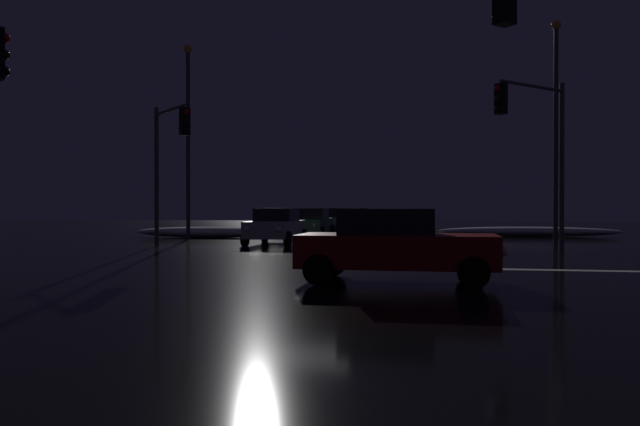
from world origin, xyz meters
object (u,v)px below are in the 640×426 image
sedan_white (348,218)px  streetlamp_right_near (556,116)px  sedan_gray (326,221)px  traffic_signal_ne (537,133)px  sedan_silver (276,226)px  traffic_signal_nw (168,149)px  sedan_black (358,217)px  sedan_orange (342,219)px  streetlamp_left_near (188,128)px  sedan_green (311,223)px  sedan_red_crossing (395,245)px

sedan_white → streetlamp_right_near: streetlamp_right_near is taller
sedan_gray → traffic_signal_ne: bearing=-55.1°
sedan_silver → traffic_signal_nw: 5.59m
sedan_gray → sedan_black: (-0.14, 17.69, 0.00)m
sedan_orange → streetlamp_left_near: streetlamp_left_near is taller
sedan_green → sedan_orange: size_ratio=1.00×
traffic_signal_nw → sedan_silver: bearing=34.7°
sedan_silver → sedan_red_crossing: 14.37m
sedan_green → sedan_silver: bearing=-92.1°
sedan_gray → traffic_signal_ne: size_ratio=0.69×
sedan_gray → streetlamp_left_near: 11.22m
sedan_orange → sedan_gray: bearing=-90.6°
traffic_signal_nw → sedan_green: bearing=66.3°
sedan_white → streetlamp_right_near: size_ratio=0.43×
sedan_black → streetlamp_right_near: bearing=-65.1°
sedan_gray → sedan_orange: bearing=89.4°
traffic_signal_nw → sedan_orange: bearing=79.3°
sedan_orange → streetlamp_right_near: (11.96, -15.00, 4.95)m
sedan_silver → sedan_orange: bearing=89.3°
sedan_gray → streetlamp_left_near: (-5.58, -8.47, 4.80)m
sedan_orange → sedan_red_crossing: 32.11m
sedan_green → traffic_signal_nw: size_ratio=0.75×
sedan_gray → streetlamp_right_near: bearing=-35.2°
streetlamp_right_near → streetlamp_left_near: bearing=180.0°
sedan_white → sedan_silver: bearing=-89.8°
sedan_green → traffic_signal_nw: bearing=-113.7°
sedan_orange → streetlamp_left_near: bearing=-110.6°
sedan_white → streetlamp_left_near: streetlamp_left_near is taller
sedan_black → streetlamp_right_near: size_ratio=0.43×
sedan_white → streetlamp_left_near: (-5.35, -20.32, 4.80)m
sedan_black → streetlamp_left_near: (-5.44, -26.17, 4.80)m
sedan_green → sedan_red_crossing: 20.45m
sedan_silver → traffic_signal_nw: size_ratio=0.75×
sedan_gray → sedan_black: same height
traffic_signal_nw → sedan_red_crossing: bearing=-46.9°
streetlamp_left_near → streetlamp_right_near: streetlamp_right_near is taller
traffic_signal_nw → streetlamp_left_near: streetlamp_left_near is taller
streetlamp_left_near → streetlamp_right_near: bearing=0.0°
sedan_orange → streetlamp_left_near: size_ratio=0.44×
sedan_white → traffic_signal_nw: bearing=-98.0°
streetlamp_left_near → sedan_silver: bearing=-32.9°
sedan_green → streetlamp_left_near: 8.03m
streetlamp_left_near → sedan_gray: bearing=56.6°
sedan_white → sedan_orange: bearing=-86.8°
sedan_white → sedan_black: same height
sedan_red_crossing → traffic_signal_nw: (-9.76, 10.45, 3.16)m
sedan_black → traffic_signal_ne: traffic_signal_ne is taller
sedan_white → traffic_signal_ne: size_ratio=0.69×
traffic_signal_ne → sedan_gray: bearing=124.9°
streetlamp_left_near → sedan_green: bearing=28.2°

